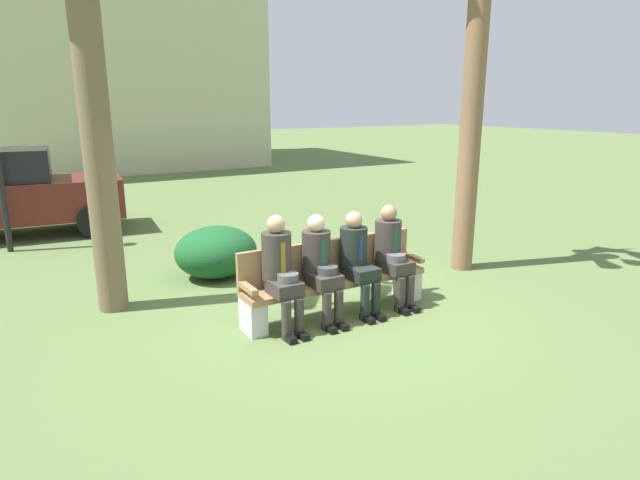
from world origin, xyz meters
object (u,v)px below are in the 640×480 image
at_px(seated_man_centerright, 357,257).
at_px(palm_tree_short, 478,4).
at_px(shrub_near_bench, 216,252).
at_px(building_backdrop, 76,37).
at_px(parked_car_near, 11,194).
at_px(seated_man_leftmost, 281,268).
at_px(seated_man_centerleft, 320,263).
at_px(park_bench, 334,278).
at_px(seated_man_rightmost, 392,250).

bearing_deg(seated_man_centerright, palm_tree_short, 15.08).
height_order(palm_tree_short, shrub_near_bench, palm_tree_short).
bearing_deg(building_backdrop, parked_car_near, -104.15).
relative_size(seated_man_leftmost, building_backdrop, 0.10).
bearing_deg(seated_man_centerleft, park_bench, 26.69).
distance_m(seated_man_leftmost, palm_tree_short, 4.71).
bearing_deg(seated_man_leftmost, park_bench, 9.53).
bearing_deg(parked_car_near, park_bench, -62.82).
xyz_separation_m(seated_man_centerright, palm_tree_short, (2.41, 0.65, 3.17)).
relative_size(seated_man_centerleft, building_backdrop, 0.10).
relative_size(seated_man_centerleft, seated_man_centerright, 1.01).
xyz_separation_m(seated_man_centerright, building_backdrop, (-0.55, 18.43, 4.21)).
relative_size(palm_tree_short, building_backdrop, 0.42).
distance_m(park_bench, palm_tree_short, 4.37).
distance_m(seated_man_centerright, palm_tree_short, 4.03).
xyz_separation_m(palm_tree_short, shrub_near_bench, (-3.44, 1.55, -3.49)).
relative_size(seated_man_rightmost, palm_tree_short, 0.23).
xyz_separation_m(park_bench, shrub_near_bench, (-0.78, 2.06, -0.06)).
distance_m(palm_tree_short, parked_car_near, 8.91).
relative_size(seated_man_rightmost, shrub_near_bench, 1.05).
height_order(seated_man_leftmost, parked_car_near, parked_car_near).
relative_size(palm_tree_short, shrub_near_bench, 4.54).
bearing_deg(palm_tree_short, parked_car_near, 135.27).
bearing_deg(park_bench, building_backdrop, 90.92).
bearing_deg(seated_man_centerleft, parked_car_near, 114.73).
bearing_deg(seated_man_leftmost, palm_tree_short, 10.61).
distance_m(seated_man_leftmost, seated_man_centerleft, 0.52).
relative_size(park_bench, seated_man_leftmost, 1.83).
distance_m(park_bench, seated_man_rightmost, 0.84).
height_order(seated_man_leftmost, seated_man_centerright, seated_man_leftmost).
relative_size(park_bench, seated_man_centerright, 1.93).
distance_m(seated_man_centerleft, shrub_near_bench, 2.28).
distance_m(seated_man_leftmost, shrub_near_bench, 2.22).
relative_size(seated_man_leftmost, seated_man_rightmost, 1.03).
relative_size(seated_man_centerright, palm_tree_short, 0.23).
relative_size(park_bench, palm_tree_short, 0.44).
distance_m(seated_man_centerright, seated_man_rightmost, 0.53).
distance_m(seated_man_leftmost, seated_man_rightmost, 1.58).
distance_m(park_bench, parked_car_near, 7.22).
bearing_deg(seated_man_centerleft, seated_man_centerright, 0.42).
height_order(park_bench, building_backdrop, building_backdrop).
distance_m(seated_man_centerleft, palm_tree_short, 4.36).
bearing_deg(parked_car_near, seated_man_centerright, -61.55).
distance_m(seated_man_centerright, parked_car_near, 7.44).
height_order(park_bench, seated_man_rightmost, seated_man_rightmost).
bearing_deg(shrub_near_bench, seated_man_centerright, -64.77).
relative_size(seated_man_centerright, seated_man_rightmost, 0.98).
bearing_deg(seated_man_rightmost, building_backdrop, 93.35).
bearing_deg(seated_man_rightmost, seated_man_leftmost, 179.86).
distance_m(seated_man_centerleft, seated_man_rightmost, 1.06).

